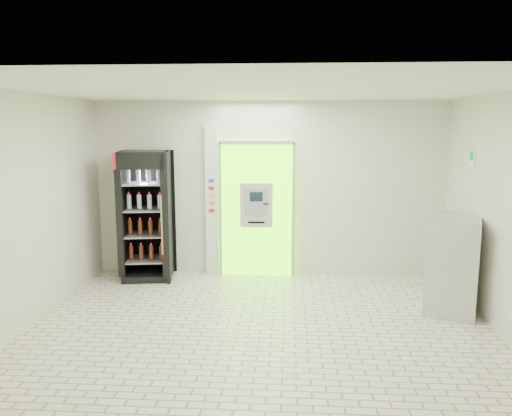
{
  "coord_description": "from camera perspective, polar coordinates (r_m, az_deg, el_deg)",
  "views": [
    {
      "loc": [
        0.34,
        -6.02,
        2.58
      ],
      "look_at": [
        -0.13,
        1.2,
        1.38
      ],
      "focal_mm": 35.0,
      "sensor_mm": 36.0,
      "label": 1
    }
  ],
  "objects": [
    {
      "name": "ground",
      "position": [
        6.56,
        0.5,
        -13.77
      ],
      "size": [
        6.0,
        6.0,
        0.0
      ],
      "primitive_type": "plane",
      "color": "beige",
      "rests_on": "ground"
    },
    {
      "name": "atm_assembly",
      "position": [
        8.57,
        0.1,
        -0.07
      ],
      "size": [
        1.3,
        0.24,
        2.33
      ],
      "color": "#5BFF00",
      "rests_on": "ground"
    },
    {
      "name": "steel_cabinet",
      "position": [
        7.59,
        21.52,
        -5.88
      ],
      "size": [
        0.99,
        1.17,
        1.34
      ],
      "rotation": [
        0.0,
        0.0,
        -0.34
      ],
      "color": "#B3B5BB",
      "rests_on": "ground"
    },
    {
      "name": "beverage_cooler",
      "position": [
        8.64,
        -12.34,
        -1.09
      ],
      "size": [
        0.91,
        0.86,
        2.17
      ],
      "rotation": [
        0.0,
        0.0,
        0.15
      ],
      "color": "black",
      "rests_on": "ground"
    },
    {
      "name": "pillar",
      "position": [
        8.67,
        -5.04,
        0.87
      ],
      "size": [
        0.22,
        0.11,
        2.6
      ],
      "color": "silver",
      "rests_on": "ground"
    },
    {
      "name": "room_shell",
      "position": [
        6.07,
        0.53,
        2.42
      ],
      "size": [
        6.0,
        6.0,
        6.0
      ],
      "color": "beige",
      "rests_on": "ground"
    },
    {
      "name": "exit_sign",
      "position": [
        7.89,
        23.46,
        5.3
      ],
      "size": [
        0.02,
        0.22,
        0.26
      ],
      "color": "white",
      "rests_on": "room_shell"
    }
  ]
}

